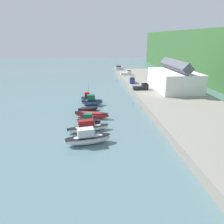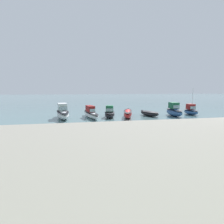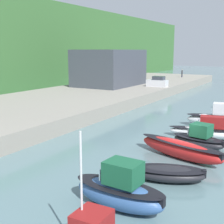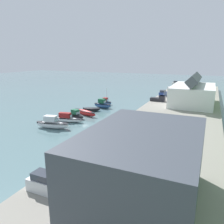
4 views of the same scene
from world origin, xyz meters
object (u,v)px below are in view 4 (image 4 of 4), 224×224
(pickup_truck_0, at_px, (159,99))
(moored_boat_1, at_px, (102,105))
(moored_boat_0, at_px, (106,102))
(moored_boat_4, at_px, (76,115))
(moored_boat_2, at_px, (91,109))
(parked_car_1, at_px, (46,183))
(parked_car_0, at_px, (176,83))
(parked_car_2, at_px, (163,93))
(moored_boat_3, at_px, (85,112))
(moored_boat_5, at_px, (66,119))
(pickup_truck_1, at_px, (174,88))
(moored_boat_6, at_px, (52,124))

(pickup_truck_0, bearing_deg, moored_boat_1, -60.90)
(moored_boat_0, relative_size, moored_boat_4, 1.08)
(moored_boat_2, height_order, parked_car_1, parked_car_1)
(moored_boat_4, bearing_deg, moored_boat_1, -172.43)
(parked_car_0, distance_m, parked_car_2, 34.25)
(moored_boat_4, distance_m, parked_car_0, 69.95)
(moored_boat_0, height_order, moored_boat_1, moored_boat_0)
(parked_car_2, bearing_deg, moored_boat_3, -109.58)
(moored_boat_1, height_order, parked_car_0, parked_car_0)
(moored_boat_3, bearing_deg, pickup_truck_0, 157.55)
(moored_boat_0, bearing_deg, parked_car_2, 131.74)
(parked_car_2, bearing_deg, moored_boat_5, -106.00)
(moored_boat_5, relative_size, pickup_truck_0, 1.83)
(parked_car_0, bearing_deg, pickup_truck_1, -2.15)
(moored_boat_3, bearing_deg, parked_car_0, -175.58)
(moored_boat_1, bearing_deg, moored_boat_6, -0.15)
(moored_boat_1, distance_m, moored_boat_4, 13.85)
(parked_car_0, xyz_separation_m, parked_car_1, (99.02, 1.08, 0.00))
(parked_car_0, bearing_deg, moored_boat_3, -20.28)
(parked_car_2, height_order, pickup_truck_1, parked_car_2)
(moored_boat_0, relative_size, parked_car_2, 1.33)
(parked_car_1, xyz_separation_m, pickup_truck_1, (-82.91, 0.34, -0.10))
(moored_boat_3, height_order, pickup_truck_0, pickup_truck_0)
(moored_boat_5, bearing_deg, parked_car_0, 155.53)
(parked_car_2, relative_size, pickup_truck_1, 0.92)
(moored_boat_1, height_order, moored_boat_2, moored_boat_1)
(parked_car_0, distance_m, pickup_truck_1, 16.18)
(moored_boat_3, bearing_deg, parked_car_2, 170.76)
(pickup_truck_1, bearing_deg, parked_car_2, -2.91)
(parked_car_0, xyz_separation_m, pickup_truck_1, (16.11, 1.41, -0.10))
(moored_boat_5, distance_m, parked_car_2, 41.08)
(parked_car_2, bearing_deg, moored_boat_4, -107.95)
(pickup_truck_0, bearing_deg, moored_boat_5, -33.49)
(moored_boat_6, height_order, parked_car_0, parked_car_0)
(moored_boat_2, relative_size, moored_boat_3, 0.67)
(parked_car_0, bearing_deg, parked_car_2, -6.77)
(moored_boat_0, xyz_separation_m, pickup_truck_1, (-33.40, 17.34, 1.75))
(moored_boat_0, height_order, parked_car_2, moored_boat_0)
(parked_car_2, bearing_deg, parked_car_0, 97.60)
(moored_boat_0, distance_m, parked_car_0, 52.04)
(moored_boat_1, distance_m, pickup_truck_1, 41.53)
(parked_car_0, distance_m, parked_car_1, 99.03)
(moored_boat_1, bearing_deg, moored_boat_0, -163.76)
(pickup_truck_0, bearing_deg, parked_car_0, -179.32)
(moored_boat_0, height_order, moored_boat_4, moored_boat_0)
(moored_boat_2, distance_m, moored_boat_5, 12.52)
(parked_car_0, bearing_deg, parked_car_1, -6.54)
(moored_boat_2, bearing_deg, parked_car_0, 145.88)
(moored_boat_2, bearing_deg, moored_boat_5, -19.45)
(moored_boat_1, height_order, moored_boat_4, moored_boat_1)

